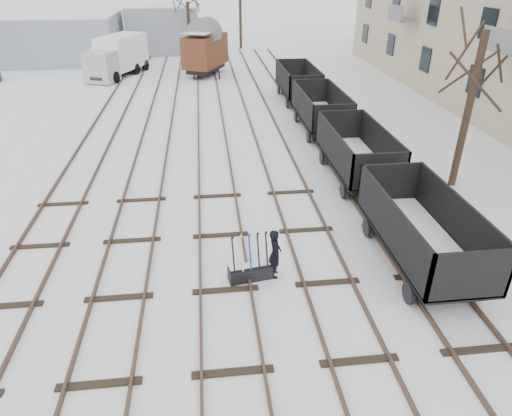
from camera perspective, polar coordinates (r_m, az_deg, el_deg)
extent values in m
plane|color=white|center=(13.38, -3.82, -10.28)|extent=(120.00, 120.00, 0.00)
cube|color=black|center=(26.58, -20.37, 8.55)|extent=(0.07, 52.00, 0.15)
cube|color=black|center=(26.27, -17.31, 8.82)|extent=(0.07, 52.00, 0.15)
cube|color=black|center=(16.01, -26.35, -6.26)|extent=(1.90, 0.20, 0.08)
cube|color=black|center=(26.02, -13.90, 9.10)|extent=(0.07, 52.00, 0.15)
cube|color=black|center=(25.87, -10.71, 9.33)|extent=(0.07, 52.00, 0.15)
cube|color=black|center=(15.21, -15.67, -5.97)|extent=(1.90, 0.20, 0.08)
cube|color=black|center=(25.80, -7.20, 9.55)|extent=(0.07, 52.00, 0.15)
cube|color=black|center=(25.82, -3.98, 9.72)|extent=(0.07, 52.00, 0.15)
cube|color=black|center=(14.97, -4.25, -5.43)|extent=(1.90, 0.20, 0.08)
cube|color=black|center=(25.93, -0.47, 9.87)|extent=(0.07, 52.00, 0.15)
cube|color=black|center=(26.11, 2.71, 9.97)|extent=(0.07, 52.00, 0.15)
cube|color=black|center=(15.33, 7.05, -4.69)|extent=(1.90, 0.20, 0.08)
cube|color=black|center=(26.40, 6.12, 10.05)|extent=(0.07, 52.00, 0.15)
cube|color=black|center=(26.74, 9.17, 10.09)|extent=(0.07, 52.00, 0.15)
cube|color=black|center=(16.25, 17.43, -3.84)|extent=(1.90, 0.20, 0.08)
cube|color=gray|center=(48.55, -22.95, 18.91)|extent=(10.00, 8.00, 4.00)
cube|color=silver|center=(48.32, -23.43, 21.28)|extent=(9.80, 7.84, 0.10)
cube|color=gray|center=(50.94, -11.44, 21.05)|extent=(7.00, 6.00, 4.40)
cube|color=silver|center=(50.72, -11.70, 23.56)|extent=(6.86, 5.88, 0.10)
cube|color=black|center=(13.66, -0.73, -8.10)|extent=(1.35, 0.63, 0.44)
cube|color=black|center=(13.52, -0.74, -7.28)|extent=(1.33, 0.51, 0.06)
cube|color=silver|center=(13.50, -0.74, -7.14)|extent=(1.28, 0.46, 0.03)
cylinder|color=black|center=(13.14, -2.86, -5.89)|extent=(0.10, 0.32, 1.08)
cylinder|color=silver|center=(13.19, -1.80, -5.73)|extent=(0.10, 0.32, 1.08)
cylinder|color=#0D2EAB|center=(13.24, -0.75, -5.56)|extent=(0.10, 0.32, 1.08)
cylinder|color=black|center=(13.30, 0.29, -5.39)|extent=(0.10, 0.32, 1.08)
cylinder|color=black|center=(13.36, 1.32, -5.22)|extent=(0.10, 0.32, 1.08)
imported|color=black|center=(13.50, 2.39, -5.70)|extent=(0.43, 0.60, 1.57)
cube|color=black|center=(14.97, 19.61, -4.64)|extent=(1.76, 4.84, 0.37)
cube|color=black|center=(14.87, 19.72, -4.05)|extent=(2.20, 5.50, 0.11)
cube|color=black|center=(14.08, 16.33, -1.88)|extent=(0.09, 5.50, 1.47)
cube|color=black|center=(15.00, 23.80, -1.33)|extent=(0.09, 5.50, 1.47)
cube|color=silver|center=(14.83, 19.78, -3.75)|extent=(1.98, 5.28, 0.05)
cylinder|color=black|center=(13.44, 18.53, -10.03)|extent=(0.11, 0.64, 0.64)
cylinder|color=black|center=(16.86, 20.15, -1.91)|extent=(0.11, 0.64, 0.64)
cube|color=black|center=(20.18, 12.28, 5.19)|extent=(1.76, 4.84, 0.37)
cube|color=black|center=(20.11, 12.33, 5.67)|extent=(2.20, 5.50, 0.11)
cube|color=black|center=(19.54, 9.59, 7.57)|extent=(0.09, 5.50, 1.47)
cube|color=black|center=(20.21, 15.41, 7.64)|extent=(0.09, 5.50, 1.47)
cube|color=silver|center=(20.08, 12.36, 5.91)|extent=(1.98, 5.28, 0.05)
cylinder|color=black|center=(18.48, 10.84, 2.15)|extent=(0.11, 0.64, 0.64)
cylinder|color=black|center=(22.14, 13.33, 6.41)|extent=(0.11, 0.64, 0.64)
cube|color=black|center=(25.93, 7.99, 10.80)|extent=(1.76, 4.84, 0.37)
cube|color=black|center=(25.88, 8.02, 11.19)|extent=(2.20, 5.50, 0.11)
cube|color=black|center=(25.43, 5.77, 12.74)|extent=(0.09, 5.50, 1.47)
cube|color=black|center=(25.95, 10.44, 12.74)|extent=(0.09, 5.50, 1.47)
cube|color=silver|center=(25.85, 8.03, 11.38)|extent=(1.98, 5.28, 0.05)
cylinder|color=black|center=(24.17, 6.59, 8.88)|extent=(0.11, 0.64, 0.64)
cylinder|color=black|center=(27.89, 9.14, 11.39)|extent=(0.11, 0.64, 0.64)
cube|color=black|center=(31.93, 5.21, 14.32)|extent=(1.76, 4.84, 0.37)
cube|color=black|center=(31.89, 5.22, 14.64)|extent=(2.20, 5.50, 0.11)
cube|color=black|center=(31.53, 3.33, 15.91)|extent=(0.09, 5.50, 1.47)
cube|color=black|center=(31.95, 7.21, 15.91)|extent=(0.09, 5.50, 1.47)
cube|color=silver|center=(31.87, 5.23, 14.80)|extent=(1.98, 5.28, 0.05)
cylinder|color=black|center=(30.14, 3.92, 12.97)|extent=(0.11, 0.64, 0.64)
cylinder|color=black|center=(33.87, 6.32, 14.61)|extent=(0.11, 0.64, 0.64)
cube|color=black|center=(39.51, -6.25, 17.01)|extent=(3.26, 4.38, 0.36)
cube|color=#461E15|center=(39.26, -6.36, 18.96)|extent=(3.88, 5.05, 2.37)
cube|color=silver|center=(39.05, -6.49, 21.14)|extent=(3.59, 4.76, 0.04)
cylinder|color=black|center=(38.14, -7.75, 16.09)|extent=(0.11, 0.64, 0.64)
cylinder|color=black|center=(41.01, -4.81, 17.11)|extent=(0.11, 0.64, 0.64)
cube|color=black|center=(40.62, -16.67, 16.21)|extent=(3.60, 6.72, 0.27)
cube|color=#A3A6AC|center=(38.05, -17.38, 16.46)|extent=(2.68, 2.48, 2.24)
cube|color=white|center=(41.08, -16.78, 18.19)|extent=(3.85, 5.17, 2.51)
cube|color=silver|center=(40.90, -17.04, 19.94)|extent=(3.78, 5.07, 0.04)
cylinder|color=black|center=(38.56, -18.66, 15.25)|extent=(0.27, 0.90, 0.90)
cylinder|color=black|center=(42.92, -14.81, 17.00)|extent=(0.27, 0.90, 0.90)
cube|color=white|center=(42.82, -17.82, 17.52)|extent=(2.26, 5.05, 2.05)
cube|color=silver|center=(42.66, -18.04, 18.89)|extent=(2.20, 4.93, 0.05)
cylinder|color=black|center=(41.62, -19.46, 15.94)|extent=(0.25, 0.80, 0.80)
cylinder|color=black|center=(44.32, -15.98, 17.13)|extent=(0.25, 0.80, 0.80)
cylinder|color=black|center=(20.10, 24.92, 10.69)|extent=(0.30, 0.30, 6.18)
cylinder|color=black|center=(47.05, -8.35, 21.11)|extent=(0.30, 0.30, 5.05)
cylinder|color=black|center=(51.88, -1.98, 24.07)|extent=(0.30, 0.30, 8.72)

